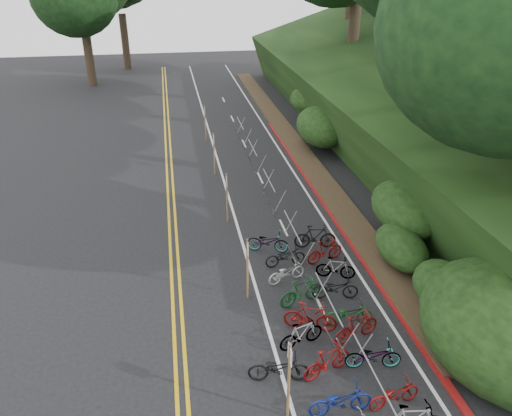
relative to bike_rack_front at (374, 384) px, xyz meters
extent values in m
plane|color=black|center=(-3.19, 0.60, -0.91)|extent=(120.00, 120.00, 0.00)
cube|color=gold|center=(-5.34, 10.60, -0.90)|extent=(0.12, 80.00, 0.01)
cube|color=gold|center=(-5.04, 10.60, -0.90)|extent=(0.12, 80.00, 0.01)
cube|color=silver|center=(-2.19, 10.60, -0.90)|extent=(0.12, 80.00, 0.01)
cube|color=silver|center=(2.01, 10.60, -0.90)|extent=(0.12, 80.00, 0.01)
cube|color=silver|center=(-0.09, 4.60, -0.90)|extent=(0.10, 1.60, 0.01)
cube|color=silver|center=(-0.09, 10.60, -0.90)|extent=(0.10, 1.60, 0.01)
cube|color=silver|center=(-0.09, 16.60, -0.90)|extent=(0.10, 1.60, 0.01)
cube|color=silver|center=(-0.09, 22.60, -0.90)|extent=(0.10, 1.60, 0.01)
cube|color=silver|center=(-0.09, 28.60, -0.90)|extent=(0.10, 1.60, 0.01)
cube|color=silver|center=(-0.09, 34.60, -0.90)|extent=(0.10, 1.60, 0.01)
cube|color=maroon|center=(2.51, 12.60, -0.86)|extent=(0.25, 28.00, 0.10)
cube|color=black|center=(10.31, 22.60, 1.89)|extent=(12.32, 44.00, 9.11)
cube|color=#382819|center=(3.21, 22.60, -0.83)|extent=(1.40, 44.00, 0.16)
ellipsoid|color=#284C19|center=(4.01, 3.60, 0.13)|extent=(2.00, 2.80, 1.60)
ellipsoid|color=#284C19|center=(4.81, 8.60, 0.64)|extent=(2.60, 3.64, 2.08)
ellipsoid|color=#284C19|center=(6.01, 14.60, 1.08)|extent=(2.20, 3.08, 1.76)
ellipsoid|color=#284C19|center=(4.61, 20.60, 0.65)|extent=(3.00, 4.20, 2.40)
ellipsoid|color=#284C19|center=(5.31, 26.60, 0.82)|extent=(2.40, 3.36, 1.92)
ellipsoid|color=#284C19|center=(6.61, 30.60, 1.50)|extent=(2.80, 3.92, 2.24)
ellipsoid|color=#284C19|center=(3.81, 6.60, -0.01)|extent=(1.80, 2.52, 1.44)
ellipsoid|color=#284C19|center=(6.81, 18.60, 1.69)|extent=(3.20, 4.48, 2.56)
ellipsoid|color=black|center=(4.81, 1.10, 0.30)|extent=(5.28, 6.16, 3.52)
cylinder|color=#2D2319|center=(7.81, 12.60, 5.25)|extent=(0.89, 0.89, 7.32)
cylinder|color=#2D2319|center=(10.31, 20.60, 6.44)|extent=(0.94, 0.94, 8.29)
cylinder|color=#2D2319|center=(9.31, 28.60, 5.31)|extent=(0.86, 0.86, 6.83)
cylinder|color=#2D2319|center=(11.81, 36.60, 6.50)|extent=(0.92, 0.92, 7.81)
cylinder|color=#2D2319|center=(-12.19, 42.60, 2.26)|extent=(0.84, 0.84, 6.34)
cylinder|color=#2D2319|center=(-9.19, 50.60, 2.02)|extent=(0.81, 0.81, 5.85)
cylinder|color=gray|center=(0.00, 0.00, 0.30)|extent=(0.05, 3.41, 0.05)
cylinder|color=gray|center=(-0.28, 1.60, -0.30)|extent=(0.61, 0.04, 1.19)
cylinder|color=gray|center=(0.28, 1.60, -0.30)|extent=(0.61, 0.04, 1.19)
cylinder|color=gray|center=(-0.19, 3.60, 0.24)|extent=(0.05, 3.00, 0.05)
cylinder|color=gray|center=(-0.47, 2.20, -0.33)|extent=(0.58, 0.04, 1.13)
cylinder|color=gray|center=(0.09, 2.20, -0.33)|extent=(0.58, 0.04, 1.13)
cylinder|color=gray|center=(-0.47, 5.00, -0.33)|extent=(0.58, 0.04, 1.13)
cylinder|color=gray|center=(0.09, 5.00, -0.33)|extent=(0.58, 0.04, 1.13)
cylinder|color=gray|center=(-0.19, 8.60, 0.24)|extent=(0.05, 3.00, 0.05)
cylinder|color=gray|center=(-0.47, 7.20, -0.33)|extent=(0.58, 0.04, 1.13)
cylinder|color=gray|center=(0.09, 7.20, -0.33)|extent=(0.58, 0.04, 1.13)
cylinder|color=gray|center=(-0.47, 10.00, -0.33)|extent=(0.58, 0.04, 1.13)
cylinder|color=gray|center=(0.09, 10.00, -0.33)|extent=(0.58, 0.04, 1.13)
cylinder|color=gray|center=(-0.19, 13.60, 0.24)|extent=(0.05, 3.00, 0.05)
cylinder|color=gray|center=(-0.47, 12.20, -0.33)|extent=(0.58, 0.04, 1.13)
cylinder|color=gray|center=(0.09, 12.20, -0.33)|extent=(0.58, 0.04, 1.13)
cylinder|color=gray|center=(-0.47, 15.00, -0.33)|extent=(0.58, 0.04, 1.13)
cylinder|color=gray|center=(0.09, 15.00, -0.33)|extent=(0.58, 0.04, 1.13)
cylinder|color=gray|center=(-0.19, 18.60, 0.24)|extent=(0.05, 3.00, 0.05)
cylinder|color=gray|center=(-0.47, 17.20, -0.33)|extent=(0.58, 0.04, 1.13)
cylinder|color=gray|center=(0.09, 17.20, -0.33)|extent=(0.58, 0.04, 1.13)
cylinder|color=gray|center=(-0.47, 20.00, -0.33)|extent=(0.58, 0.04, 1.13)
cylinder|color=gray|center=(0.09, 20.00, -0.33)|extent=(0.58, 0.04, 1.13)
cylinder|color=gray|center=(-0.19, 23.60, 0.24)|extent=(0.05, 3.00, 0.05)
cylinder|color=gray|center=(-0.47, 22.20, -0.33)|extent=(0.58, 0.04, 1.13)
cylinder|color=gray|center=(0.09, 22.20, -0.33)|extent=(0.58, 0.04, 1.13)
cylinder|color=gray|center=(-0.47, 25.00, -0.33)|extent=(0.58, 0.04, 1.13)
cylinder|color=gray|center=(0.09, 25.00, -0.33)|extent=(0.58, 0.04, 1.13)
cylinder|color=brown|center=(-2.37, 0.13, 0.37)|extent=(0.08, 0.08, 2.55)
cube|color=silver|center=(-2.37, 0.13, 1.29)|extent=(0.02, 0.40, 0.50)
cylinder|color=brown|center=(-2.59, 5.60, 0.34)|extent=(0.08, 0.08, 2.50)
cube|color=silver|center=(-2.59, 5.60, 1.24)|extent=(0.02, 0.40, 0.50)
cylinder|color=brown|center=(-2.59, 11.60, 0.34)|extent=(0.08, 0.08, 2.50)
cube|color=silver|center=(-2.59, 11.60, 1.24)|extent=(0.02, 0.40, 0.50)
cylinder|color=brown|center=(-2.59, 17.60, 0.34)|extent=(0.08, 0.08, 2.50)
cube|color=silver|center=(-2.59, 17.60, 1.24)|extent=(0.02, 0.40, 0.50)
cylinder|color=brown|center=(-2.59, 23.60, 0.34)|extent=(0.08, 0.08, 2.50)
cube|color=silver|center=(-2.59, 23.60, 1.24)|extent=(0.02, 0.40, 0.50)
imported|color=black|center=(-2.34, 1.45, -0.43)|extent=(0.91, 1.90, 0.96)
imported|color=navy|center=(-0.94, -0.02, -0.43)|extent=(0.69, 1.83, 0.95)
imported|color=maroon|center=(0.63, -0.03, -0.49)|extent=(0.83, 1.67, 0.84)
imported|color=maroon|center=(-0.86, 1.42, -0.39)|extent=(1.06, 1.79, 1.04)
imported|color=slate|center=(0.61, 1.46, -0.45)|extent=(0.85, 1.79, 0.90)
imported|color=slate|center=(-1.30, 2.76, -0.42)|extent=(0.93, 1.67, 0.97)
imported|color=maroon|center=(0.55, 2.74, -0.39)|extent=(0.98, 1.79, 1.03)
imported|color=maroon|center=(-0.82, 3.48, -0.36)|extent=(1.14, 1.87, 1.09)
imported|color=#144C1E|center=(0.57, 3.53, -0.47)|extent=(0.70, 1.70, 0.87)
imported|color=#144C1E|center=(-0.75, 4.93, -0.37)|extent=(1.05, 1.84, 1.06)
imported|color=black|center=(0.56, 5.00, -0.46)|extent=(0.86, 1.79, 0.90)
imported|color=beige|center=(-0.94, 6.38, -0.49)|extent=(1.01, 1.67, 0.83)
imported|color=slate|center=(1.00, 6.26, -0.44)|extent=(0.93, 1.59, 0.92)
imported|color=black|center=(-0.74, 7.46, -0.47)|extent=(0.71, 1.71, 0.88)
imported|color=maroon|center=(0.93, 7.48, -0.40)|extent=(0.96, 1.76, 1.02)
imported|color=slate|center=(-1.21, 8.69, -0.44)|extent=(1.16, 1.88, 0.93)
imported|color=black|center=(0.85, 8.62, -0.36)|extent=(0.76, 1.87, 1.09)
camera|label=1|loc=(-4.91, -9.25, 10.33)|focal=35.00mm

